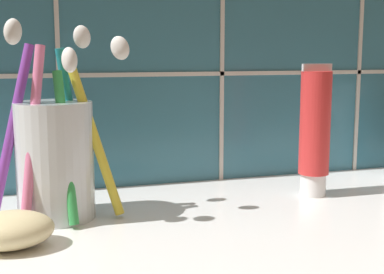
{
  "coord_description": "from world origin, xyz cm",
  "views": [
    {
      "loc": [
        -20.92,
        -45.13,
        17.67
      ],
      "look_at": [
        -6.12,
        2.42,
        9.82
      ],
      "focal_mm": 50.0,
      "sensor_mm": 36.0,
      "label": 1
    }
  ],
  "objects": [
    {
      "name": "toothbrush_cup",
      "position": [
        -18.56,
        5.92,
        8.21
      ],
      "size": [
        14.7,
        9.07,
        18.79
      ],
      "color": "silver",
      "rests_on": "sink_counter"
    },
    {
      "name": "soap_bar",
      "position": [
        -22.67,
        -1.11,
        3.5
      ],
      "size": [
        7.09,
        5.51,
        3.01
      ],
      "primitive_type": "ellipsoid",
      "color": "beige",
      "rests_on": "sink_counter"
    },
    {
      "name": "tile_wall_backsplash",
      "position": [
        0.01,
        16.88,
        20.01
      ],
      "size": [
        87.1,
        1.72,
        40.0
      ],
      "color": "#336B7F",
      "rests_on": "ground"
    },
    {
      "name": "toothpaste_tube",
      "position": [
        9.1,
        6.06,
        9.21
      ],
      "size": [
        3.5,
        3.33,
        14.54
      ],
      "color": "white",
      "rests_on": "sink_counter"
    },
    {
      "name": "sink_counter",
      "position": [
        0.0,
        0.0,
        1.0
      ],
      "size": [
        77.1,
        33.27,
        2.0
      ],
      "primitive_type": "cube",
      "color": "white",
      "rests_on": "ground"
    }
  ]
}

